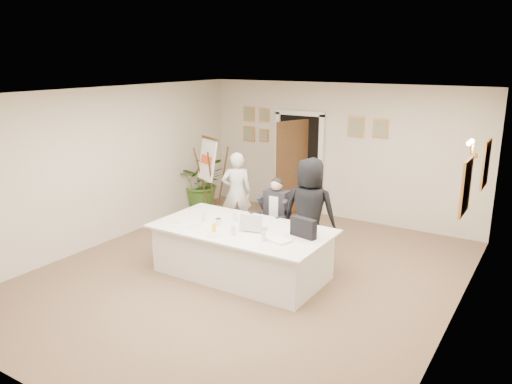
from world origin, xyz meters
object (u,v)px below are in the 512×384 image
object	(u,v)px
standing_woman	(309,212)
seated_man	(275,215)
conference_table	(242,251)
steel_jug	(218,222)
laptop	(255,221)
laptop_bag	(303,228)
flip_chart	(212,183)
paper_stack	(279,240)
oj_glass	(214,228)
standing_man	(237,192)
potted_palm	(203,182)

from	to	relation	value
standing_woman	seated_man	bearing A→B (deg)	-21.30
conference_table	steel_jug	distance (m)	0.58
laptop	laptop_bag	bearing A→B (deg)	-6.33
standing_woman	laptop_bag	bearing A→B (deg)	100.58
conference_table	seated_man	world-z (taller)	seated_man
laptop	steel_jug	xyz separation A→B (m)	(-0.59, -0.14, -0.08)
conference_table	standing_woman	bearing A→B (deg)	53.10
flip_chart	laptop	size ratio (longest dim) A/B	4.66
conference_table	paper_stack	world-z (taller)	paper_stack
seated_man	flip_chart	bearing A→B (deg)	155.26
oj_glass	steel_jug	world-z (taller)	oj_glass
seated_man	laptop	xyz separation A→B (m)	(0.24, -1.03, 0.24)
flip_chart	standing_woman	bearing A→B (deg)	-20.83
steel_jug	seated_man	bearing A→B (deg)	73.57
laptop_bag	steel_jug	xyz separation A→B (m)	(-1.35, -0.24, -0.09)
oj_glass	steel_jug	size ratio (longest dim) A/B	1.18
conference_table	paper_stack	distance (m)	0.89
standing_woman	laptop_bag	world-z (taller)	standing_woman
steel_jug	flip_chart	bearing A→B (deg)	129.10
laptop_bag	steel_jug	size ratio (longest dim) A/B	3.73
flip_chart	paper_stack	world-z (taller)	flip_chart
standing_man	oj_glass	bearing A→B (deg)	81.30
conference_table	oj_glass	size ratio (longest dim) A/B	20.91
standing_man	standing_woman	distance (m)	2.02
laptop	oj_glass	distance (m)	0.63
potted_palm	oj_glass	distance (m)	3.82
potted_palm	standing_woman	bearing A→B (deg)	-25.11
seated_man	oj_glass	size ratio (longest dim) A/B	10.37
conference_table	standing_man	bearing A→B (deg)	126.45
laptop	paper_stack	xyz separation A→B (m)	(0.54, -0.24, -0.12)
standing_man	steel_jug	bearing A→B (deg)	81.60
standing_woman	oj_glass	world-z (taller)	standing_woman
flip_chart	standing_woman	world-z (taller)	standing_woman
standing_man	oj_glass	xyz separation A→B (m)	(0.95, -2.00, 0.06)
laptop	paper_stack	size ratio (longest dim) A/B	1.10
seated_man	standing_woman	size ratio (longest dim) A/B	0.76
standing_man	potted_palm	xyz separation A→B (m)	(-1.52, 0.90, -0.18)
seated_man	laptop	size ratio (longest dim) A/B	3.69
conference_table	oj_glass	world-z (taller)	oj_glass
oj_glass	paper_stack	bearing A→B (deg)	9.48
paper_stack	standing_man	bearing A→B (deg)	137.04
oj_glass	steel_jug	bearing A→B (deg)	113.55
laptop	steel_jug	size ratio (longest dim) A/B	3.32
flip_chart	paper_stack	distance (m)	3.56
standing_woman	laptop	size ratio (longest dim) A/B	4.88
paper_stack	standing_woman	bearing A→B (deg)	93.84
seated_man	standing_man	xyz separation A→B (m)	(-1.18, 0.55, 0.11)
laptop	standing_man	bearing A→B (deg)	118.21
potted_palm	seated_man	bearing A→B (deg)	-28.26
flip_chart	laptop_bag	distance (m)	3.54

